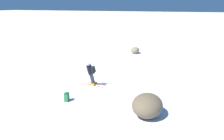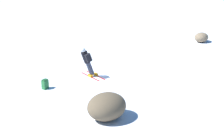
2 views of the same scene
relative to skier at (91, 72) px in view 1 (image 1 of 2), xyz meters
The scene contains 5 objects.
ground_plane 1.66m from the skier, behind, with size 300.00×300.00×0.00m, color white.
skier is the anchor object (origin of this frame).
spare_backpack 2.67m from the skier, ahead, with size 0.34×0.27×0.50m.
exposed_boulder_0 5.04m from the skier, 57.70° to the left, with size 1.72×1.47×1.12m, color brown.
exposed_boulder_1 10.80m from the skier, behind, with size 1.09×0.92×0.71m, color #7A664C.
Camera 1 is at (13.54, 5.91, 5.21)m, focal length 35.00 mm.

